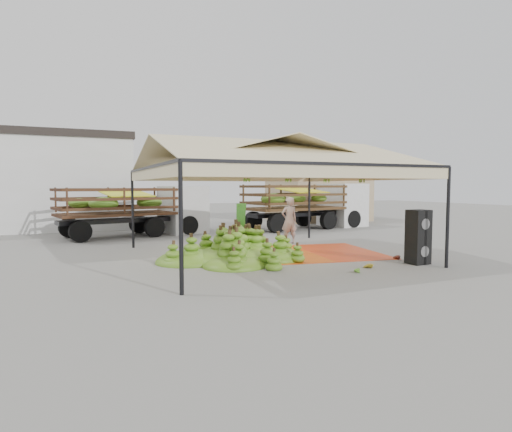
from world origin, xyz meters
name	(u,v)px	position (x,y,z in m)	size (l,w,h in m)	color
ground	(268,256)	(0.00, 0.00, 0.00)	(90.00, 90.00, 0.00)	slate
canopy_tent	(268,161)	(0.00, 0.00, 3.30)	(8.10, 8.10, 4.00)	black
building_tan	(318,191)	(10.00, 13.00, 2.07)	(6.30, 5.30, 4.10)	tan
tarp_left	(256,255)	(-0.33, 0.33, 0.01)	(4.21, 4.01, 0.01)	#CA5A13
tarp_right	(322,252)	(2.18, 0.01, 0.01)	(3.94, 4.13, 0.01)	red
banana_heap	(236,244)	(-1.34, -0.40, 0.54)	(5.08, 4.17, 1.09)	#4E7718
hand_yellow_a	(279,259)	(-0.10, -1.02, 0.09)	(0.38, 0.31, 0.17)	gold
hand_yellow_b	(367,265)	(1.75, -3.18, 0.10)	(0.44, 0.36, 0.20)	#AF8E23
hand_red_a	(396,257)	(3.61, -2.27, 0.09)	(0.38, 0.31, 0.17)	maroon
hand_red_b	(395,256)	(3.69, -2.16, 0.09)	(0.38, 0.31, 0.17)	maroon
hand_green	(354,269)	(1.03, -3.51, 0.10)	(0.42, 0.34, 0.19)	#3B7919
hanging_bunches	(308,181)	(1.22, -0.61, 2.62)	(4.74, 0.24, 0.20)	#416F17
speaker_stack	(418,237)	(3.70, -3.16, 0.85)	(0.63, 0.56, 1.69)	black
banana_leaves	(229,256)	(-1.22, 0.56, 0.00)	(0.96, 1.36, 3.70)	#28701D
vendor	(289,220)	(2.21, 2.60, 0.98)	(0.72, 0.47, 1.97)	gray
truck_left	(140,205)	(-3.09, 8.23, 1.49)	(7.41, 3.83, 2.43)	#492D18
truck_right	(311,201)	(6.61, 8.17, 1.59)	(7.82, 3.70, 2.58)	#4C3319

